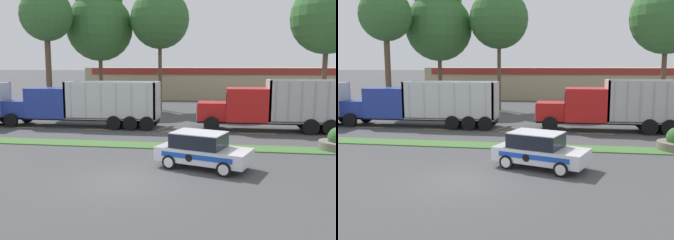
{
  "view_description": "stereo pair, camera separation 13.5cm",
  "coord_description": "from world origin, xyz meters",
  "views": [
    {
      "loc": [
        3.75,
        -13.82,
        4.54
      ],
      "look_at": [
        0.65,
        6.85,
        1.45
      ],
      "focal_mm": 40.0,
      "sensor_mm": 36.0,
      "label": 1
    },
    {
      "loc": [
        3.89,
        -13.8,
        4.54
      ],
      "look_at": [
        0.65,
        6.85,
        1.45
      ],
      "focal_mm": 40.0,
      "sensor_mm": 36.0,
      "label": 2
    }
  ],
  "objects": [
    {
      "name": "centre_line_5",
      "position": [
        6.01,
        11.29,
        0.0
      ],
      "size": [
        2.4,
        0.14,
        0.01
      ],
      "primitive_type": "cube",
      "color": "yellow",
      "rests_on": "ground_plane"
    },
    {
      "name": "tree_behind_far_right",
      "position": [
        -2.63,
        23.39,
        9.57
      ],
      "size": [
        5.81,
        5.81,
        13.35
      ],
      "color": "brown",
      "rests_on": "ground_plane"
    },
    {
      "name": "centre_line_4",
      "position": [
        0.61,
        11.29,
        0.0
      ],
      "size": [
        2.4,
        0.14,
        0.01
      ],
      "primitive_type": "cube",
      "color": "yellow",
      "rests_on": "ground_plane"
    },
    {
      "name": "centre_line_2",
      "position": [
        -10.19,
        11.29,
        0.0
      ],
      "size": [
        2.4,
        0.14,
        0.01
      ],
      "primitive_type": "cube",
      "color": "yellow",
      "rests_on": "ground_plane"
    },
    {
      "name": "dump_truck_lead",
      "position": [
        6.49,
        12.59,
        1.58
      ],
      "size": [
        10.59,
        2.74,
        3.54
      ],
      "color": "black",
      "rests_on": "ground_plane"
    },
    {
      "name": "rally_car",
      "position": [
        2.85,
        2.42,
        0.82
      ],
      "size": [
        4.44,
        3.08,
        1.63
      ],
      "color": "silver",
      "rests_on": "ground_plane"
    },
    {
      "name": "grass_verge",
      "position": [
        0.0,
        6.5,
        0.03
      ],
      "size": [
        120.0,
        1.57,
        0.06
      ],
      "primitive_type": "cube",
      "color": "#477538",
      "rests_on": "ground_plane"
    },
    {
      "name": "dump_truck_mid",
      "position": [
        -7.69,
        12.44,
        1.52
      ],
      "size": [
        11.91,
        2.61,
        3.35
      ],
      "color": "black",
      "rests_on": "ground_plane"
    },
    {
      "name": "ground_plane",
      "position": [
        0.0,
        0.0,
        0.0
      ],
      "size": [
        600.0,
        600.0,
        0.0
      ],
      "primitive_type": "plane",
      "color": "#474749"
    },
    {
      "name": "tree_behind_centre",
      "position": [
        -9.0,
        23.96,
        9.0
      ],
      "size": [
        6.78,
        6.78,
        13.41
      ],
      "color": "brown",
      "rests_on": "ground_plane"
    },
    {
      "name": "tree_behind_right",
      "position": [
        -12.46,
        19.28,
        9.49
      ],
      "size": [
        4.78,
        4.78,
        12.67
      ],
      "color": "brown",
      "rests_on": "ground_plane"
    },
    {
      "name": "store_building_backdrop",
      "position": [
        5.3,
        39.9,
        2.08
      ],
      "size": [
        39.65,
        12.1,
        4.16
      ],
      "color": "tan",
      "rests_on": "ground_plane"
    },
    {
      "name": "tree_behind_left",
      "position": [
        11.6,
        17.56,
        8.76
      ],
      "size": [
        5.68,
        5.68,
        12.46
      ],
      "color": "brown",
      "rests_on": "ground_plane"
    },
    {
      "name": "centre_line_3",
      "position": [
        -4.79,
        11.29,
        0.0
      ],
      "size": [
        2.4,
        0.14,
        0.01
      ],
      "primitive_type": "cube",
      "color": "yellow",
      "rests_on": "ground_plane"
    }
  ]
}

